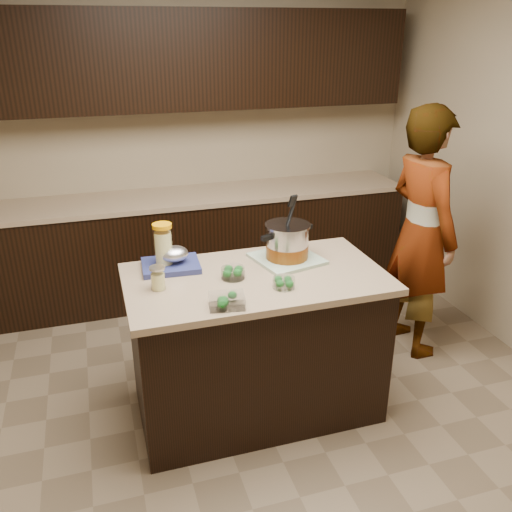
{
  "coord_description": "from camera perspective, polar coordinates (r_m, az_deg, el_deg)",
  "views": [
    {
      "loc": [
        -0.82,
        -2.63,
        2.19
      ],
      "look_at": [
        0.0,
        0.0,
        1.02
      ],
      "focal_mm": 38.0,
      "sensor_mm": 36.0,
      "label": 1
    }
  ],
  "objects": [
    {
      "name": "broccoli_tub_left",
      "position": [
        3.0,
        -2.43,
        -1.83
      ],
      "size": [
        0.14,
        0.14,
        0.06
      ],
      "rotation": [
        0.0,
        0.0,
        0.1
      ],
      "color": "silver",
      "rests_on": "island"
    },
    {
      "name": "blue_tray",
      "position": [
        3.16,
        -8.82,
        -0.54
      ],
      "size": [
        0.34,
        0.28,
        0.12
      ],
      "rotation": [
        0.0,
        0.0,
        -0.06
      ],
      "color": "navy",
      "rests_on": "island"
    },
    {
      "name": "broccoli_tub_rect",
      "position": [
        2.7,
        -3.09,
        -4.8
      ],
      "size": [
        0.2,
        0.15,
        0.06
      ],
      "rotation": [
        0.0,
        0.0,
        -0.16
      ],
      "color": "silver",
      "rests_on": "island"
    },
    {
      "name": "island",
      "position": [
        3.25,
        0.0,
        -9.24
      ],
      "size": [
        1.46,
        0.81,
        0.9
      ],
      "color": "black",
      "rests_on": "ground"
    },
    {
      "name": "broccoli_tub_right",
      "position": [
        2.9,
        2.95,
        -2.86
      ],
      "size": [
        0.15,
        0.15,
        0.06
      ],
      "rotation": [
        0.0,
        0.0,
        0.31
      ],
      "color": "silver",
      "rests_on": "island"
    },
    {
      "name": "back_cabinets",
      "position": [
        4.62,
        -6.47,
        7.15
      ],
      "size": [
        3.6,
        0.63,
        2.33
      ],
      "color": "black",
      "rests_on": "ground"
    },
    {
      "name": "lemonade_pitcher",
      "position": [
        3.13,
        -9.71,
        0.82
      ],
      "size": [
        0.13,
        0.13,
        0.27
      ],
      "rotation": [
        0.0,
        0.0,
        0.14
      ],
      "color": "#D7D183",
      "rests_on": "island"
    },
    {
      "name": "ground_plane",
      "position": [
        3.52,
        0.0,
        -15.49
      ],
      "size": [
        4.0,
        4.0,
        0.0
      ],
      "primitive_type": "plane",
      "color": "brown",
      "rests_on": "ground"
    },
    {
      "name": "person",
      "position": [
        3.9,
        16.97,
        2.3
      ],
      "size": [
        0.46,
        0.67,
        1.75
      ],
      "primitive_type": "imported",
      "rotation": [
        0.0,
        0.0,
        1.64
      ],
      "color": "gray",
      "rests_on": "ground"
    },
    {
      "name": "mason_jar",
      "position": [
        2.91,
        -10.28,
        -2.35
      ],
      "size": [
        0.1,
        0.1,
        0.14
      ],
      "rotation": [
        0.0,
        0.0,
        0.21
      ],
      "color": "#D7D183",
      "rests_on": "island"
    },
    {
      "name": "stock_pot",
      "position": [
        3.2,
        3.31,
        1.33
      ],
      "size": [
        0.36,
        0.34,
        0.38
      ],
      "rotation": [
        0.0,
        0.0,
        0.34
      ],
      "color": "#B7B7BC",
      "rests_on": "dish_towel"
    },
    {
      "name": "dish_towel",
      "position": [
        3.24,
        3.27,
        -0.28
      ],
      "size": [
        0.43,
        0.43,
        0.02
      ],
      "primitive_type": "cube",
      "rotation": [
        0.0,
        0.0,
        0.23
      ],
      "color": "#56815A",
      "rests_on": "island"
    },
    {
      "name": "room_shell",
      "position": [
        2.79,
        0.0,
        13.24
      ],
      "size": [
        4.04,
        4.04,
        2.72
      ],
      "color": "tan",
      "rests_on": "ground"
    }
  ]
}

